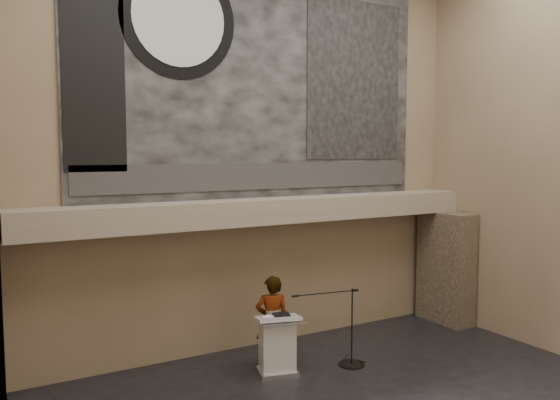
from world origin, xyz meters
TOP-DOWN VIEW (x-y plane):
  - wall_back at (0.00, 4.00)m, footprint 10.00×0.02m
  - wall_left at (-5.00, 0.00)m, footprint 0.02×8.00m
  - soffit at (0.00, 3.60)m, footprint 10.00×0.80m
  - sprinkler_left at (-1.60, 3.55)m, footprint 0.04×0.04m
  - sprinkler_right at (1.90, 3.55)m, footprint 0.04×0.04m
  - banner at (0.00, 3.97)m, footprint 8.00×0.05m
  - banner_text_strip at (0.00, 3.93)m, footprint 7.76×0.02m
  - banner_clock_rim at (-1.80, 3.93)m, footprint 2.30×0.02m
  - banner_clock_face at (-1.80, 3.91)m, footprint 1.84×0.02m
  - banner_building_print at (2.40, 3.93)m, footprint 2.60×0.02m
  - banner_brick_print at (-3.40, 3.93)m, footprint 1.10×0.02m
  - stone_pier at (4.65, 3.15)m, footprint 0.60×1.40m
  - lectern at (-0.51, 2.40)m, footprint 0.92×0.75m
  - binder at (-0.42, 2.41)m, footprint 0.35×0.31m
  - papers at (-0.66, 2.41)m, footprint 0.27×0.32m
  - speaker_person at (-0.43, 2.75)m, footprint 0.76×0.63m
  - mic_stand at (0.92, 2.06)m, footprint 1.50×0.52m

SIDE VIEW (x-z plane):
  - mic_stand at x=0.92m, z-range -0.53..0.99m
  - lectern at x=-0.51m, z-range -0.02..1.12m
  - speaker_person at x=-0.43m, z-range 0.00..1.79m
  - papers at x=-0.66m, z-range 1.10..1.10m
  - binder at x=-0.42m, z-range 1.10..1.14m
  - stone_pier at x=4.65m, z-range 0.00..2.70m
  - sprinkler_left at x=-1.60m, z-range 2.64..2.70m
  - sprinkler_right at x=1.90m, z-range 2.64..2.70m
  - soffit at x=0.00m, z-range 2.70..3.20m
  - banner_text_strip at x=0.00m, z-range 3.38..3.93m
  - wall_back at x=0.00m, z-range 0.00..8.50m
  - wall_left at x=-5.00m, z-range 0.00..8.50m
  - banner_brick_print at x=-3.40m, z-range 3.80..7.00m
  - banner at x=0.00m, z-range 3.20..8.20m
  - banner_building_print at x=2.40m, z-range 4.00..7.60m
  - banner_clock_rim at x=-1.80m, z-range 5.55..7.85m
  - banner_clock_face at x=-1.80m, z-range 5.78..7.62m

